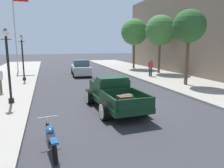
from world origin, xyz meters
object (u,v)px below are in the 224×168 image
(street_lamp_far, at_px, (23,54))
(street_lamp_near, at_px, (8,60))
(pedestrian_sidewalk_right, at_px, (151,67))
(street_tree_nearest, at_px, (189,27))
(street_tree_second, at_px, (160,30))
(car_background_silver, at_px, (81,68))
(hotrod_truck_dark_green, at_px, (112,93))
(motorcycle_parked, at_px, (51,138))
(street_tree_third, at_px, (134,32))
(flagpole, at_px, (16,22))

(street_lamp_far, bearing_deg, street_lamp_near, -89.91)
(pedestrian_sidewalk_right, height_order, street_tree_nearest, street_tree_nearest)
(street_lamp_far, bearing_deg, street_tree_nearest, -25.58)
(street_tree_second, bearing_deg, car_background_silver, 170.04)
(pedestrian_sidewalk_right, distance_m, street_tree_nearest, 5.92)
(hotrod_truck_dark_green, relative_size, motorcycle_parked, 2.36)
(street_lamp_far, xyz_separation_m, street_tree_third, (12.85, 6.18, 2.41))
(car_background_silver, bearing_deg, street_tree_third, 25.70)
(car_background_silver, distance_m, street_lamp_near, 11.69)
(car_background_silver, height_order, street_lamp_far, street_lamp_far)
(motorcycle_parked, bearing_deg, street_tree_second, 51.11)
(pedestrian_sidewalk_right, bearing_deg, street_tree_nearest, -83.46)
(flagpole, xyz_separation_m, street_tree_third, (13.95, -1.38, -0.98))
(street_lamp_near, relative_size, flagpole, 0.42)
(street_tree_third, bearing_deg, street_lamp_far, -154.30)
(street_tree_second, distance_m, street_tree_third, 5.15)
(street_lamp_near, relative_size, street_tree_second, 0.63)
(street_tree_second, bearing_deg, motorcycle_parked, -128.89)
(hotrod_truck_dark_green, bearing_deg, street_tree_second, 51.21)
(pedestrian_sidewalk_right, bearing_deg, hotrod_truck_dark_green, -127.18)
(hotrod_truck_dark_green, relative_size, flagpole, 0.55)
(flagpole, height_order, street_tree_third, flagpole)
(hotrod_truck_dark_green, bearing_deg, flagpole, 109.43)
(street_lamp_far, bearing_deg, car_background_silver, 25.71)
(car_background_silver, bearing_deg, flagpole, 142.22)
(pedestrian_sidewalk_right, bearing_deg, street_tree_third, 80.14)
(car_background_silver, xyz_separation_m, flagpole, (-6.44, 4.99, 5.00))
(street_tree_nearest, xyz_separation_m, street_tree_second, (1.53, 6.92, 0.19))
(flagpole, xyz_separation_m, street_tree_nearest, (13.25, -13.38, -1.28))
(street_tree_nearest, height_order, street_tree_second, street_tree_second)
(street_lamp_far, distance_m, street_tree_nearest, 13.63)
(motorcycle_parked, relative_size, street_lamp_far, 0.55)
(motorcycle_parked, height_order, car_background_silver, car_background_silver)
(street_tree_third, bearing_deg, hotrod_truck_dark_green, -116.30)
(motorcycle_parked, bearing_deg, street_tree_nearest, 36.90)
(street_lamp_near, height_order, street_tree_third, street_tree_third)
(street_lamp_near, relative_size, street_tree_nearest, 0.69)
(car_background_silver, relative_size, street_tree_second, 0.71)
(pedestrian_sidewalk_right, height_order, street_lamp_near, street_lamp_near)
(hotrod_truck_dark_green, relative_size, street_tree_second, 0.81)
(flagpole, bearing_deg, car_background_silver, -37.78)
(street_tree_third, bearing_deg, pedestrian_sidewalk_right, -99.86)
(hotrod_truck_dark_green, height_order, street_lamp_far, street_lamp_far)
(motorcycle_parked, xyz_separation_m, street_lamp_near, (-1.87, 5.81, 1.94))
(pedestrian_sidewalk_right, relative_size, street_lamp_far, 0.43)
(car_background_silver, bearing_deg, pedestrian_sidewalk_right, -29.71)
(motorcycle_parked, xyz_separation_m, car_background_silver, (3.45, 16.09, 0.33))
(hotrod_truck_dark_green, bearing_deg, street_lamp_near, 158.11)
(pedestrian_sidewalk_right, xyz_separation_m, street_lamp_far, (-11.60, 1.00, 1.30))
(hotrod_truck_dark_green, bearing_deg, car_background_silver, 88.38)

